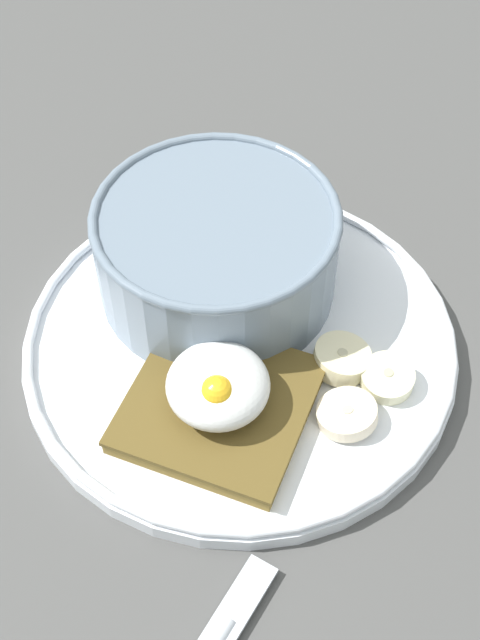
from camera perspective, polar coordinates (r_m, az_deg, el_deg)
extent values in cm
cube|color=#494947|center=(55.35, 0.00, -2.61)|extent=(120.00, 120.00, 2.00)
cylinder|color=white|center=(54.16, 0.00, -1.67)|extent=(26.17, 26.17, 1.00)
torus|color=white|center=(53.52, 0.00, -1.15)|extent=(25.97, 25.97, 0.60)
cylinder|color=slate|center=(54.45, -1.51, 4.38)|extent=(14.76, 14.76, 6.02)
torus|color=slate|center=(52.31, -1.57, 6.65)|extent=(14.96, 14.96, 0.60)
cylinder|color=beige|center=(54.93, -1.49, 3.91)|extent=(13.36, 13.36, 4.31)
ellipsoid|color=beige|center=(53.52, -1.53, 5.34)|extent=(12.69, 12.69, 1.20)
ellipsoid|color=tan|center=(53.07, 0.65, 5.32)|extent=(1.54, 1.18, 0.59)
ellipsoid|color=tan|center=(55.82, -0.24, 8.10)|extent=(1.33, 0.91, 0.55)
ellipsoid|color=tan|center=(53.31, -1.58, 5.67)|extent=(2.03, 1.95, 0.74)
ellipsoid|color=#AA8554|center=(52.35, -0.52, 4.66)|extent=(2.12, 1.93, 0.77)
ellipsoid|color=tan|center=(54.94, -1.40, 7.23)|extent=(1.52, 1.31, 0.55)
ellipsoid|color=#A58952|center=(54.58, -0.12, 6.96)|extent=(1.16, 1.62, 0.65)
ellipsoid|color=#9B6842|center=(54.36, -4.76, 6.63)|extent=(2.15, 1.79, 0.79)
cube|color=brown|center=(49.98, -1.38, -5.23)|extent=(13.05, 13.05, 0.30)
cube|color=brown|center=(50.36, -1.37, -5.52)|extent=(12.79, 12.79, 1.11)
ellipsoid|color=white|center=(48.67, -1.42, -4.18)|extent=(5.81, 5.74, 2.99)
sphere|color=gold|center=(47.51, -1.48, -4.71)|extent=(2.04, 2.04, 2.04)
cylinder|color=beige|center=(52.39, 6.52, -2.49)|extent=(4.39, 4.47, 1.66)
cylinder|color=#B7AE8A|center=(51.92, 6.58, -2.09)|extent=(0.78, 0.79, 0.21)
cylinder|color=beige|center=(50.40, 6.87, -6.00)|extent=(4.81, 4.84, 1.43)
cylinder|color=#BBAE94|center=(50.06, 6.91, -5.74)|extent=(0.86, 0.87, 0.23)
cylinder|color=beige|center=(52.01, 9.41, -3.70)|extent=(3.91, 3.82, 1.50)
cylinder|color=#B2AE8B|center=(51.57, 9.49, -3.35)|extent=(0.69, 0.69, 0.20)
cube|color=silver|center=(45.98, -0.70, -18.70)|extent=(6.74, 5.17, 0.30)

